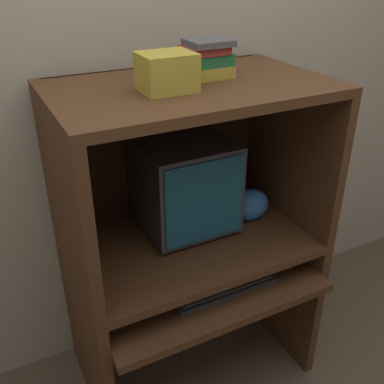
% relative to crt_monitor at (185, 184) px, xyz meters
% --- Properties ---
extents(wall_back, '(6.00, 0.06, 2.60)m').
position_rel_crt_monitor_xyz_m(wall_back, '(-0.02, 0.28, 0.35)').
color(wall_back, '#B2A893').
rests_on(wall_back, ground_plane).
extents(desk_base, '(1.01, 0.71, 0.60)m').
position_rel_crt_monitor_xyz_m(desk_base, '(-0.02, -0.16, -0.56)').
color(desk_base, '#4C2D19').
rests_on(desk_base, ground_plane).
extents(desk_monitor_shelf, '(1.01, 0.64, 0.14)m').
position_rel_crt_monitor_xyz_m(desk_monitor_shelf, '(-0.02, -0.10, -0.24)').
color(desk_monitor_shelf, '#4C2D19').
rests_on(desk_monitor_shelf, desk_base).
extents(hutch_upper, '(1.01, 0.64, 0.66)m').
position_rel_crt_monitor_xyz_m(hutch_upper, '(-0.02, -0.06, 0.23)').
color(hutch_upper, '#4C2D19').
rests_on(hutch_upper, desk_monitor_shelf).
extents(crt_monitor, '(0.38, 0.37, 0.40)m').
position_rel_crt_monitor_xyz_m(crt_monitor, '(0.00, 0.00, 0.00)').
color(crt_monitor, '#333338').
rests_on(crt_monitor, desk_monitor_shelf).
extents(keyboard, '(0.44, 0.14, 0.03)m').
position_rel_crt_monitor_xyz_m(keyboard, '(0.02, -0.30, -0.34)').
color(keyboard, '#2D2D30').
rests_on(keyboard, desk_base).
extents(mouse, '(0.07, 0.05, 0.03)m').
position_rel_crt_monitor_xyz_m(mouse, '(0.32, -0.32, -0.33)').
color(mouse, black).
rests_on(mouse, desk_base).
extents(snack_bag, '(0.17, 0.13, 0.14)m').
position_rel_crt_monitor_xyz_m(snack_bag, '(0.29, -0.08, -0.14)').
color(snack_bag, '#336BB7').
rests_on(snack_bag, desk_monitor_shelf).
extents(book_stack, '(0.19, 0.14, 0.14)m').
position_rel_crt_monitor_xyz_m(book_stack, '(0.06, -0.06, 0.52)').
color(book_stack, gold).
rests_on(book_stack, hutch_upper).
extents(storage_box, '(0.18, 0.15, 0.12)m').
position_rel_crt_monitor_xyz_m(storage_box, '(-0.13, -0.15, 0.52)').
color(storage_box, gold).
rests_on(storage_box, hutch_upper).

